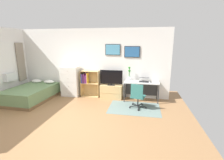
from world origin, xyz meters
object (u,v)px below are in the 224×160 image
Objects in this scene: computer_mouse at (151,82)px; bamboo_vase at (129,73)px; wine_glass at (130,78)px; bed at (32,93)px; television at (111,78)px; bookshelf at (88,82)px; laptop at (144,80)px; dresser at (71,81)px; tv_stand at (111,92)px; desk at (141,85)px; office_chair at (138,96)px.

bamboo_vase is at bearing 164.76° from computer_mouse.
wine_glass is at bearing -74.92° from bamboo_vase.
television is at bearing 16.07° from bed.
television is 1.66× the size of bamboo_vase.
wine_glass is at bearing -6.69° from bookshelf.
laptop is at bearing -11.19° from bamboo_vase.
computer_mouse is (3.19, -0.11, 0.14)m from dresser.
bed is at bearing -165.22° from tv_stand.
television is at bearing 170.85° from wine_glass.
television is 1.18m from desk.
wine_glass is (0.75, -0.12, 0.04)m from television.
bookshelf is (2.00, 0.84, 0.35)m from bed.
bookshelf is (0.74, 0.07, -0.01)m from dresser.
office_chair is 8.27× the size of computer_mouse.
tv_stand is 1.20m from desk.
computer_mouse is 0.88m from bamboo_vase.
tv_stand is 0.67× the size of desk.
bed is 1.56× the size of desk.
bookshelf is 0.83× the size of desk.
television reaches higher than desk.
computer_mouse is (0.44, 0.75, 0.30)m from office_chair.
wine_glass reaches higher than laptop.
desk is at bearing 12.40° from bed.
bed is 3.82m from bamboo_vase.
tv_stand is 1.01m from bamboo_vase.
bamboo_vase is (2.38, 0.11, 0.39)m from dresser.
dresser reaches higher than laptop.
tv_stand is (0.96, -0.06, -0.34)m from bookshelf.
dresser is 11.82× the size of computer_mouse.
tv_stand is 1.36m from laptop.
laptop is 3.99× the size of computer_mouse.
wine_glass reaches higher than tv_stand.
bookshelf is at bearing 176.58° from tv_stand.
bed is 4.31m from laptop.
bamboo_vase is at bearing 2.73° from dresser.
computer_mouse is (1.49, -0.12, 0.49)m from tv_stand.
tv_stand is 4.74× the size of wine_glass.
office_chair is at bearing 0.33° from bed.
office_chair is at bearing -97.89° from laptop.
bamboo_vase is at bearing 1.44° from bookshelf.
laptop is at bearing 0.03° from dresser.
bed is 4.20m from desk.
bed is 11.10× the size of wine_glass.
bed is at bearing -165.62° from television.
television reaches higher than laptop.
desk reaches higher than tv_stand.
laptop is 0.79× the size of bamboo_vase.
bamboo_vase reaches higher than bookshelf.
bed is 2.32× the size of office_chair.
computer_mouse is (0.33, -0.12, 0.16)m from desk.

